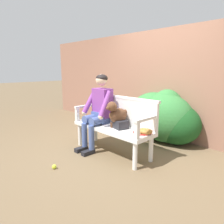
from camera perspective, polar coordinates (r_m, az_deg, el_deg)
ground_plane at (r=3.70m, az=0.00°, el=-11.05°), size 40.00×40.00×0.00m
brick_garden_fence at (r=4.65m, az=14.18°, el=7.55°), size 8.00×0.30×2.24m
hedge_bush_mid_right at (r=4.23m, az=14.35°, el=-1.56°), size 1.16×0.91×0.97m
hedge_bush_far_left at (r=4.30m, az=14.76°, el=-0.85°), size 0.74×0.70×1.05m
hedge_bush_mid_left at (r=4.40m, az=11.37°, el=-0.92°), size 1.04×0.99×0.97m
hedge_bush_far_right at (r=4.18m, az=16.96°, el=-3.05°), size 1.00×0.78×0.81m
garden_bench at (r=3.56m, az=0.00°, el=-4.97°), size 1.52×0.51×0.48m
bench_backrest at (r=3.64m, az=2.55°, el=0.57°), size 1.56×0.06×0.50m
bench_armrest_left_end at (r=3.98m, az=-8.14°, el=0.69°), size 0.06×0.51×0.28m
bench_armrest_right_end at (r=2.96m, az=8.47°, el=-3.24°), size 0.06×0.51×0.28m
person_seated at (r=3.71m, az=-3.63°, el=0.98°), size 0.56×0.65×1.35m
dog_on_bench at (r=3.41m, az=1.34°, el=-0.66°), size 0.23×0.46×0.45m
tennis_racket at (r=3.25m, az=8.52°, el=-5.43°), size 0.33×0.58×0.03m
baseball_glove at (r=3.16m, az=9.18°, el=-5.26°), size 0.26×0.22×0.09m
sports_bag at (r=3.43m, az=2.08°, el=-3.27°), size 0.32×0.26×0.14m
tennis_ball at (r=3.25m, az=-15.65°, el=-14.33°), size 0.07×0.07×0.07m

